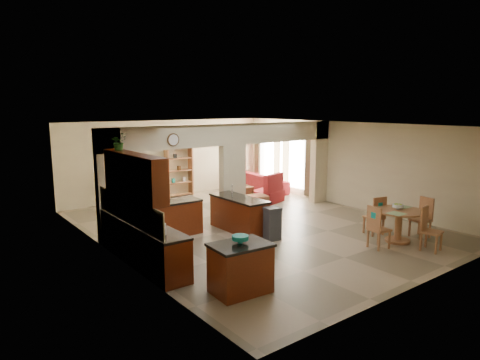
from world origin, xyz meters
TOP-DOWN VIEW (x-y plane):
  - floor at (0.00, 0.00)m, footprint 10.00×10.00m
  - ceiling at (0.00, 0.00)m, footprint 10.00×10.00m
  - wall_back at (0.00, 5.00)m, footprint 8.00×0.00m
  - wall_front at (0.00, -5.00)m, footprint 8.00×0.00m
  - wall_left at (-4.00, 0.00)m, footprint 0.00×10.00m
  - wall_right at (4.00, 0.00)m, footprint 0.00×10.00m
  - partition_left_pier at (-3.70, 1.00)m, footprint 0.60×0.25m
  - partition_center_pier at (0.00, 1.00)m, footprint 0.80×0.25m
  - partition_right_pier at (3.70, 1.00)m, footprint 0.60×0.25m
  - partition_header at (0.00, 1.00)m, footprint 8.00×0.25m
  - kitchen_counter at (-3.26, -0.25)m, footprint 2.52×3.29m
  - upper_cabinets at (-3.82, -0.80)m, footprint 0.35×2.40m
  - peninsula at (-0.60, -0.11)m, footprint 0.70×1.85m
  - wall_clock at (-2.00, 0.85)m, footprint 0.34×0.03m
  - rug at (1.20, 2.10)m, footprint 1.60×1.30m
  - fireplace at (-1.60, 4.83)m, footprint 1.60×0.35m
  - shelving_unit at (0.35, 4.82)m, footprint 1.00×0.32m
  - window_a at (3.97, 2.30)m, footprint 0.02×0.90m
  - window_b at (3.97, 4.00)m, footprint 0.02×0.90m
  - glazed_door at (3.97, 3.15)m, footprint 0.02×0.70m
  - drape_a_left at (3.93, 1.70)m, footprint 0.10×0.28m
  - drape_a_right at (3.93, 2.90)m, footprint 0.10×0.28m
  - drape_b_left at (3.93, 3.40)m, footprint 0.10×0.28m
  - drape_b_right at (3.93, 4.60)m, footprint 0.10×0.28m
  - ceiling_fan at (1.50, 3.00)m, footprint 1.00×1.00m
  - kitchen_island at (-2.91, -3.21)m, footprint 1.10×0.82m
  - teal_bowl at (-2.89, -3.18)m, footprint 0.30×0.30m
  - trash_can at (-0.42, -1.26)m, footprint 0.40×0.35m
  - dining_table at (1.94, -3.26)m, footprint 1.18×1.18m
  - fruit_bowl at (1.97, -3.19)m, footprint 0.27×0.27m
  - sofa at (3.30, 3.66)m, footprint 2.61×1.21m
  - chaise at (2.27, 2.06)m, footprint 1.23×1.10m
  - armchair at (1.24, 2.30)m, footprint 0.78×0.80m
  - ottoman at (1.39, 1.53)m, footprint 0.72×0.72m
  - plant at (-3.82, -0.08)m, footprint 0.40×0.37m
  - chair_north at (1.98, -2.59)m, footprint 0.51×0.51m
  - chair_east at (2.80, -3.40)m, footprint 0.49×0.49m
  - chair_south at (1.93, -4.02)m, footprint 0.49×0.49m
  - chair_west at (1.07, -3.24)m, footprint 0.48×0.48m

SIDE VIEW (x-z plane):
  - floor at x=0.00m, z-range 0.00..0.00m
  - rug at x=1.20m, z-range 0.00..0.01m
  - chaise at x=2.27m, z-range 0.00..0.41m
  - ottoman at x=1.39m, z-range 0.00..0.44m
  - armchair at x=1.24m, z-range 0.00..0.67m
  - sofa at x=3.30m, z-range 0.00..0.74m
  - trash_can at x=-0.42m, z-range 0.00..0.77m
  - peninsula at x=-0.60m, z-range 0.00..0.91m
  - kitchen_island at x=-2.91m, z-range 0.00..0.91m
  - kitchen_counter at x=-3.26m, z-range -0.27..1.20m
  - dining_table at x=1.94m, z-range 0.13..0.93m
  - chair_north at x=1.98m, z-range 0.04..1.07m
  - chair_east at x=2.80m, z-range 0.04..1.07m
  - chair_south at x=1.93m, z-range 0.04..1.07m
  - chair_west at x=1.07m, z-range 0.04..1.07m
  - fireplace at x=-1.60m, z-range 0.01..1.21m
  - fruit_bowl at x=1.97m, z-range 0.80..0.95m
  - shelving_unit at x=0.35m, z-range 0.00..1.80m
  - teal_bowl at x=-2.89m, z-range 0.91..1.05m
  - glazed_door at x=3.97m, z-range 0.00..2.10m
  - partition_center_pier at x=0.00m, z-range 0.00..2.20m
  - drape_a_left at x=3.93m, z-range 0.05..2.35m
  - drape_a_right at x=3.93m, z-range 0.05..2.35m
  - drape_b_left at x=3.93m, z-range 0.05..2.35m
  - drape_b_right at x=3.93m, z-range 0.05..2.35m
  - window_a at x=3.97m, z-range 0.25..2.15m
  - window_b at x=3.97m, z-range 0.25..2.15m
  - partition_left_pier at x=-3.70m, z-range 0.00..2.80m
  - partition_right_pier at x=3.70m, z-range 0.00..2.80m
  - wall_back at x=0.00m, z-range -2.60..5.40m
  - wall_front at x=0.00m, z-range -2.60..5.40m
  - wall_left at x=-4.00m, z-range -3.60..6.40m
  - wall_right at x=4.00m, z-range -3.60..6.40m
  - upper_cabinets at x=-3.82m, z-range 1.47..2.37m
  - wall_clock at x=-2.00m, z-range 2.28..2.62m
  - partition_header at x=0.00m, z-range 2.20..2.80m
  - plant at x=-3.82m, z-range 2.37..2.75m
  - ceiling_fan at x=1.50m, z-range 2.51..2.61m
  - ceiling at x=0.00m, z-range 2.80..2.80m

